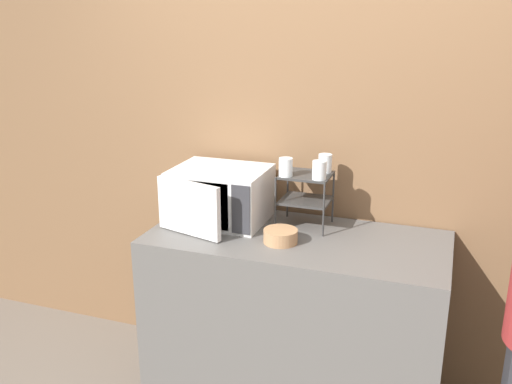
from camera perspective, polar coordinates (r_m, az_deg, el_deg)
The scene contains 8 objects.
wall_back at distance 3.09m, azimuth 6.17°, elevation 4.29°, with size 8.00×0.06×2.60m.
counter at distance 3.05m, azimuth 3.90°, elevation -12.67°, with size 1.48×0.69×0.94m.
microwave at distance 3.01m, azimuth -3.72°, elevation -0.31°, with size 0.49×0.51×0.28m.
dish_rack at distance 2.92m, azimuth 4.93°, elevation 0.33°, with size 0.26×0.23×0.28m.
glass_front_left at distance 2.84m, azimuth 2.99°, elevation 2.50°, with size 0.07×0.07×0.09m.
glass_back_right at distance 2.94m, azimuth 6.92°, elevation 2.89°, with size 0.07×0.07×0.09m.
glass_front_right at distance 2.80m, azimuth 6.35°, elevation 2.19°, with size 0.07×0.07×0.09m.
bowl at distance 2.76m, azimuth 2.47°, elevation -4.44°, with size 0.17×0.17×0.07m.
Camera 1 is at (0.69, -2.20, 2.01)m, focal length 40.00 mm.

